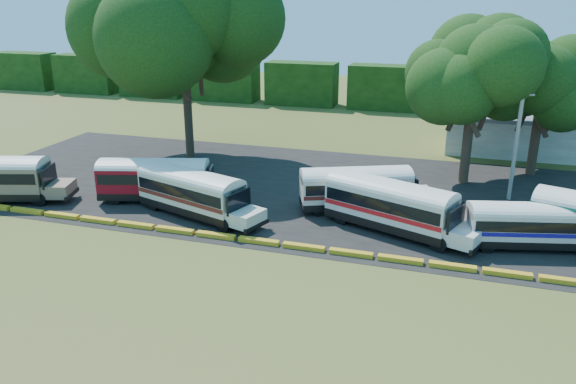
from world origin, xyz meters
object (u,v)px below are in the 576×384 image
(bus_white_red, at_px, (393,203))
(tree_west, at_px, (182,19))
(bus_red, at_px, (157,177))
(bus_cream_west, at_px, (193,190))

(bus_white_red, distance_m, tree_west, 26.89)
(tree_west, bearing_deg, bus_white_red, -30.45)
(tree_west, bearing_deg, bus_red, -75.04)
(bus_white_red, height_order, tree_west, tree_west)
(bus_cream_west, xyz_separation_m, tree_west, (-7.20, 13.78, 11.07))
(tree_west, bearing_deg, bus_cream_west, -62.43)
(bus_red, xyz_separation_m, bus_cream_west, (4.05, -2.00, 0.00))
(bus_white_red, bearing_deg, bus_cream_west, -153.18)
(bus_white_red, relative_size, tree_west, 0.60)
(bus_white_red, bearing_deg, tree_west, 170.87)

